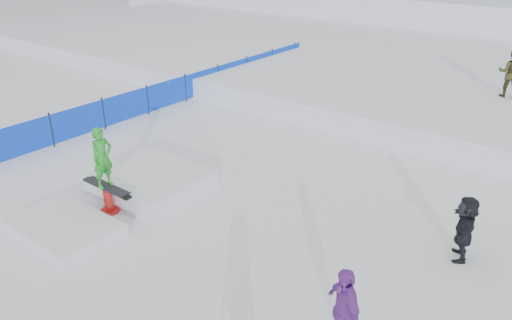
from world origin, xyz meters
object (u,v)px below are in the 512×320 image
Objects in this scene: spectator_purple at (343,312)px; spectator_dark at (465,228)px; walker_olive at (511,73)px; jib_rail_feature at (128,191)px; safety_fence at (185,88)px.

spectator_purple reaches higher than spectator_dark.
walker_olive is at bearing 172.42° from spectator_dark.
spectator_purple is 3.75m from spectator_dark.
walker_olive is 1.07× the size of spectator_purple.
jib_rail_feature is (-6.41, 1.07, -0.48)m from spectator_purple.
walker_olive is at bearing 64.94° from jib_rail_feature.
safety_fence is 10.21× the size of spectator_purple.
spectator_purple is at bearing -9.46° from jib_rail_feature.
spectator_dark is at bearing 113.76° from spectator_purple.
spectator_dark is at bearing -18.64° from safety_fence.
spectator_purple is 0.36× the size of jib_rail_feature.
spectator_dark is at bearing 89.46° from walker_olive.
spectator_dark is (0.70, 3.68, -0.09)m from spectator_purple.
spectator_purple reaches higher than safety_fence.
walker_olive is 1.21× the size of spectator_dark.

